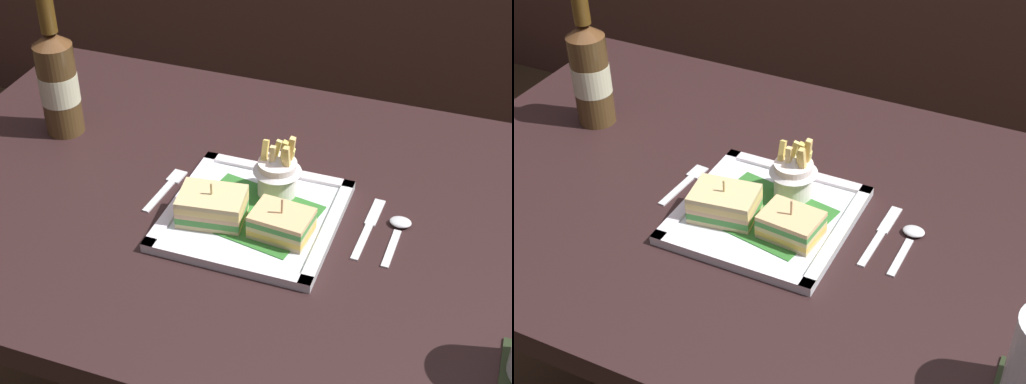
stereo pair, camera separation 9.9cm
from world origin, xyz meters
TOP-DOWN VIEW (x-y plane):
  - dining_table at (0.00, 0.00)m, footprint 1.24×0.81m
  - square_plate at (0.01, -0.04)m, footprint 0.27×0.27m
  - sandwich_half_left at (-0.05, -0.07)m, footprint 0.11×0.09m
  - sandwich_half_right at (0.06, -0.07)m, footprint 0.10×0.07m
  - fries_cup at (0.02, 0.03)m, footprint 0.08×0.08m
  - beer_bottle at (-0.42, 0.09)m, footprint 0.07×0.07m
  - fork at (-0.16, -0.01)m, footprint 0.03×0.13m
  - knife at (0.18, 0.01)m, footprint 0.02×0.16m
  - spoon at (0.23, 0.01)m, footprint 0.03×0.12m

SIDE VIEW (x-z plane):
  - dining_table at x=0.00m, z-range 0.26..1.01m
  - fork at x=-0.16m, z-range 0.75..0.75m
  - knife at x=0.18m, z-range 0.75..0.75m
  - spoon at x=0.23m, z-range 0.75..0.76m
  - square_plate at x=0.01m, z-range 0.75..0.76m
  - sandwich_half_right at x=0.06m, z-range 0.75..0.81m
  - sandwich_half_left at x=-0.05m, z-range 0.75..0.82m
  - fries_cup at x=0.02m, z-range 0.75..0.86m
  - beer_bottle at x=-0.42m, z-range 0.71..1.00m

